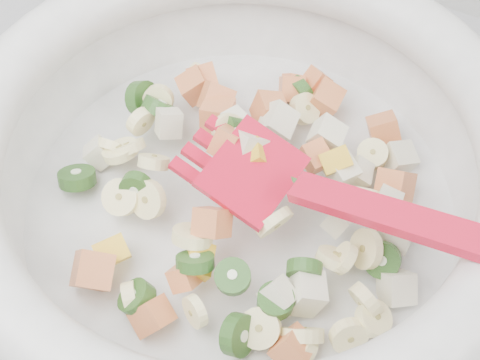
% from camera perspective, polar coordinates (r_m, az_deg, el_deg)
% --- Properties ---
extents(mixing_bowl, '(0.45, 0.40, 0.13)m').
position_cam_1_polar(mixing_bowl, '(0.50, 0.06, 0.81)').
color(mixing_bowl, white).
rests_on(mixing_bowl, counter).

